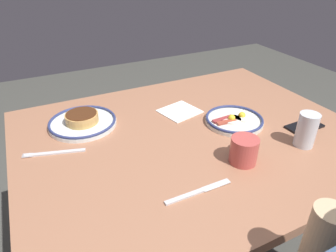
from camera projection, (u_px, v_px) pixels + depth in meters
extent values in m
cube|color=#9F694D|center=(192.00, 138.00, 1.13)|extent=(1.25, 0.99, 0.03)
cylinder|color=brown|center=(232.00, 138.00, 1.82)|extent=(0.05, 0.05, 0.72)
cylinder|color=brown|center=(52.00, 191.00, 1.42)|extent=(0.05, 0.05, 0.72)
cylinder|color=silver|center=(233.00, 121.00, 1.19)|extent=(0.23, 0.23, 0.01)
torus|color=navy|center=(234.00, 118.00, 1.19)|extent=(0.22, 0.22, 0.01)
cylinder|color=white|center=(243.00, 117.00, 1.19)|extent=(0.07, 0.07, 0.01)
sphere|color=yellow|center=(241.00, 115.00, 1.20)|extent=(0.03, 0.03, 0.03)
cylinder|color=white|center=(232.00, 120.00, 1.18)|extent=(0.07, 0.07, 0.01)
sphere|color=yellow|center=(232.00, 118.00, 1.17)|extent=(0.03, 0.03, 0.03)
cube|color=#993233|center=(223.00, 119.00, 1.18)|extent=(0.09, 0.03, 0.01)
cube|color=#A64431|center=(227.00, 122.00, 1.16)|extent=(0.08, 0.03, 0.01)
cylinder|color=white|center=(83.00, 124.00, 1.17)|extent=(0.26, 0.26, 0.01)
torus|color=navy|center=(82.00, 121.00, 1.17)|extent=(0.26, 0.26, 0.01)
cylinder|color=tan|center=(82.00, 121.00, 1.17)|extent=(0.12, 0.12, 0.01)
cylinder|color=tan|center=(82.00, 118.00, 1.16)|extent=(0.12, 0.12, 0.01)
cylinder|color=tan|center=(82.00, 115.00, 1.15)|extent=(0.13, 0.13, 0.01)
cylinder|color=#4C2814|center=(81.00, 114.00, 1.15)|extent=(0.12, 0.12, 0.00)
cylinder|color=#BF4C47|center=(244.00, 150.00, 0.95)|extent=(0.09, 0.09, 0.09)
torus|color=#BF4C47|center=(243.00, 143.00, 0.99)|extent=(0.04, 0.06, 0.06)
cylinder|color=brown|center=(245.00, 143.00, 0.94)|extent=(0.08, 0.08, 0.01)
cylinder|color=silver|center=(307.00, 130.00, 1.03)|extent=(0.07, 0.07, 0.12)
cylinder|color=black|center=(305.00, 134.00, 1.04)|extent=(0.06, 0.06, 0.08)
cube|color=black|center=(304.00, 126.00, 1.16)|extent=(0.15, 0.08, 0.01)
cube|color=white|center=(180.00, 111.00, 1.27)|extent=(0.18, 0.17, 0.00)
cube|color=silver|center=(55.00, 153.00, 1.01)|extent=(0.19, 0.07, 0.01)
cube|color=silver|center=(28.00, 154.00, 1.01)|extent=(0.03, 0.01, 0.00)
cube|color=silver|center=(27.00, 155.00, 1.00)|extent=(0.03, 0.01, 0.00)
cube|color=silver|center=(27.00, 156.00, 1.00)|extent=(0.03, 0.01, 0.00)
cube|color=silver|center=(27.00, 157.00, 0.99)|extent=(0.03, 0.01, 0.00)
cube|color=silver|center=(193.00, 194.00, 0.84)|extent=(0.17, 0.02, 0.01)
cube|color=silver|center=(216.00, 185.00, 0.87)|extent=(0.09, 0.02, 0.00)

